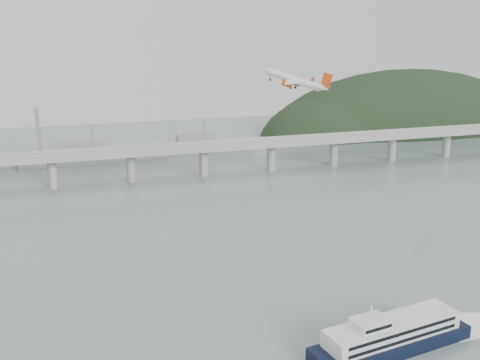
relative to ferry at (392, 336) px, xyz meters
name	(u,v)px	position (x,y,z in m)	size (l,w,h in m)	color
ground	(287,314)	(-23.14, 31.29, -4.73)	(900.00, 900.00, 0.00)	slate
bridge	(173,153)	(-24.29, 231.29, 12.92)	(800.00, 22.00, 23.90)	gray
headland	(416,144)	(262.04, 363.04, -24.07)	(365.00, 155.00, 156.00)	black
ferry	(392,336)	(0.00, 0.00, 0.00)	(92.24, 25.90, 17.45)	black
airliner	(295,80)	(10.06, 106.07, 71.56)	(28.29, 29.95, 11.67)	silver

